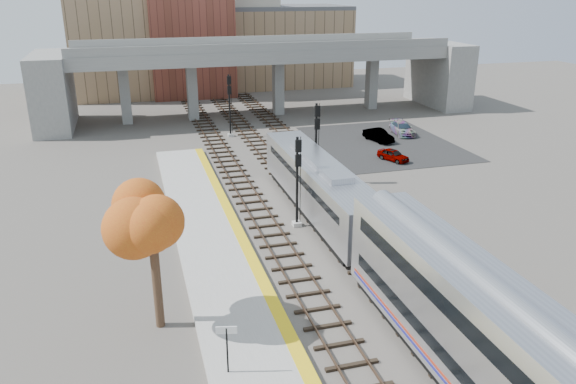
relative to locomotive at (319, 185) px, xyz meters
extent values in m
plane|color=#47423D|center=(-1.00, -11.28, -2.28)|extent=(160.00, 160.00, 0.00)
cube|color=#9E9E99|center=(-8.25, -11.28, -2.10)|extent=(4.50, 60.00, 0.35)
cube|color=yellow|center=(-6.35, -11.28, -1.92)|extent=(0.70, 60.00, 0.01)
cube|color=black|center=(-4.20, 1.22, -2.21)|extent=(2.50, 95.00, 0.14)
cube|color=brown|center=(-4.92, 1.22, -2.10)|extent=(0.07, 95.00, 0.14)
cube|color=brown|center=(-3.48, 1.22, -2.10)|extent=(0.07, 95.00, 0.14)
cube|color=black|center=(0.00, 1.22, -2.21)|extent=(2.50, 95.00, 0.14)
cube|color=brown|center=(-0.72, 1.22, -2.10)|extent=(0.07, 95.00, 0.14)
cube|color=brown|center=(0.72, 1.22, -2.10)|extent=(0.07, 95.00, 0.14)
cube|color=black|center=(4.00, 1.22, -2.21)|extent=(2.50, 95.00, 0.14)
cube|color=brown|center=(3.28, 1.22, -2.10)|extent=(0.07, 95.00, 0.14)
cube|color=brown|center=(4.72, 1.22, -2.10)|extent=(0.07, 95.00, 0.14)
cube|color=slate|center=(4.00, 33.72, 5.47)|extent=(46.00, 10.00, 1.50)
cube|color=slate|center=(4.00, 28.92, 6.72)|extent=(46.00, 0.20, 1.00)
cube|color=slate|center=(4.00, 38.52, 6.72)|extent=(46.00, 0.20, 1.00)
cube|color=slate|center=(-13.00, 33.72, 1.22)|extent=(1.20, 1.60, 7.00)
cube|color=slate|center=(-5.00, 33.72, 1.22)|extent=(1.20, 1.60, 7.00)
cube|color=slate|center=(6.00, 33.72, 1.22)|extent=(1.20, 1.60, 7.00)
cube|color=slate|center=(19.00, 33.72, 1.22)|extent=(1.20, 1.60, 7.00)
cube|color=slate|center=(-21.00, 33.72, 1.97)|extent=(4.00, 12.00, 8.50)
cube|color=slate|center=(29.00, 33.72, 1.97)|extent=(4.00, 12.00, 8.50)
cube|color=#937555|center=(-11.00, 53.72, 5.72)|extent=(18.00, 14.00, 16.00)
cube|color=beige|center=(3.00, 58.72, 4.72)|extent=(16.00, 16.00, 14.00)
cube|color=brown|center=(-3.00, 50.72, 7.72)|extent=(12.00, 10.00, 20.00)
cube|color=#937555|center=(13.00, 56.72, 3.72)|extent=(20.00, 14.00, 12.00)
cube|color=#4C4C4F|center=(13.00, 56.72, 10.02)|extent=(20.00, 14.00, 0.60)
cube|color=black|center=(13.00, 16.72, -2.26)|extent=(14.00, 18.00, 0.04)
cube|color=#A8AAB2|center=(0.00, -0.01, 0.07)|extent=(3.00, 19.00, 3.20)
cube|color=black|center=(0.00, 9.51, 0.67)|extent=(2.20, 0.06, 1.10)
cube|color=black|center=(0.00, -0.01, 0.67)|extent=(3.02, 16.15, 0.50)
cube|color=black|center=(0.00, -0.01, -1.78)|extent=(2.70, 17.10, 0.50)
cube|color=#A8AAB2|center=(0.00, -0.01, 1.87)|extent=(1.60, 9.50, 0.40)
cube|color=#A8AAB2|center=(0.00, -22.61, 0.67)|extent=(3.00, 25.00, 4.60)
cube|color=black|center=(0.00, -22.61, 1.87)|extent=(3.02, 23.00, 0.75)
cube|color=#9E9E99|center=(-2.10, -1.54, -2.13)|extent=(0.60, 0.60, 0.30)
cylinder|color=black|center=(-2.10, -1.54, 0.93)|extent=(0.18, 0.18, 6.42)
cube|color=black|center=(-2.10, -1.79, 3.60)|extent=(0.41, 0.18, 0.83)
cube|color=black|center=(-2.10, -1.79, 2.59)|extent=(0.41, 0.18, 0.83)
cube|color=#9E9E99|center=(2.00, 6.65, -2.13)|extent=(0.60, 0.60, 0.30)
cylinder|color=black|center=(2.00, 6.65, 1.15)|extent=(0.20, 0.20, 6.85)
cube|color=black|center=(2.00, 6.40, 3.98)|extent=(0.44, 0.18, 0.88)
cube|color=black|center=(2.00, 6.40, 2.91)|extent=(0.44, 0.18, 0.88)
cube|color=#9E9E99|center=(-2.10, 23.99, -2.13)|extent=(0.60, 0.60, 0.30)
cylinder|color=black|center=(-2.10, 23.99, 1.14)|extent=(0.20, 0.20, 6.83)
cube|color=black|center=(-2.10, 23.74, 3.96)|extent=(0.44, 0.18, 0.88)
cube|color=black|center=(-2.10, 23.74, 2.89)|extent=(0.44, 0.18, 0.88)
cylinder|color=black|center=(-9.61, -16.28, -0.83)|extent=(0.08, 0.08, 2.20)
cube|color=white|center=(-9.61, -16.28, 0.17)|extent=(0.89, 0.25, 0.35)
cylinder|color=#382619|center=(-12.14, -11.40, 0.24)|extent=(0.44, 0.44, 5.04)
ellipsoid|color=orange|center=(-12.14, -11.40, 3.12)|extent=(3.60, 3.60, 3.60)
imported|color=#99999E|center=(11.18, 10.63, -1.68)|extent=(2.52, 3.53, 1.12)
imported|color=#99999E|center=(12.76, 17.47, -1.58)|extent=(2.26, 4.18, 1.31)
imported|color=#99999E|center=(16.58, 19.51, -1.57)|extent=(2.39, 4.79, 1.34)
camera|label=1|loc=(-12.58, -36.04, 13.68)|focal=35.00mm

